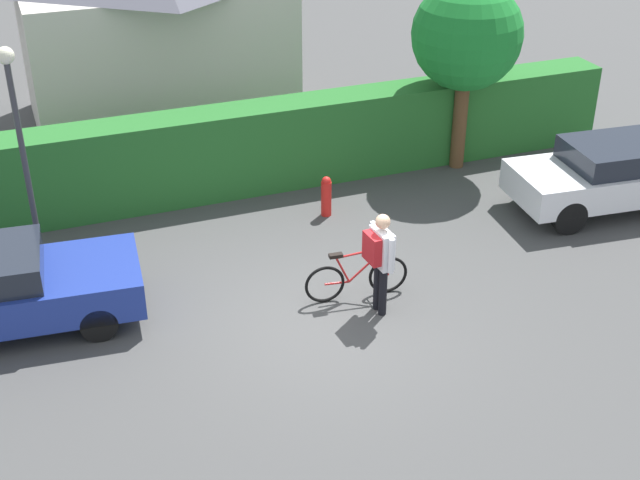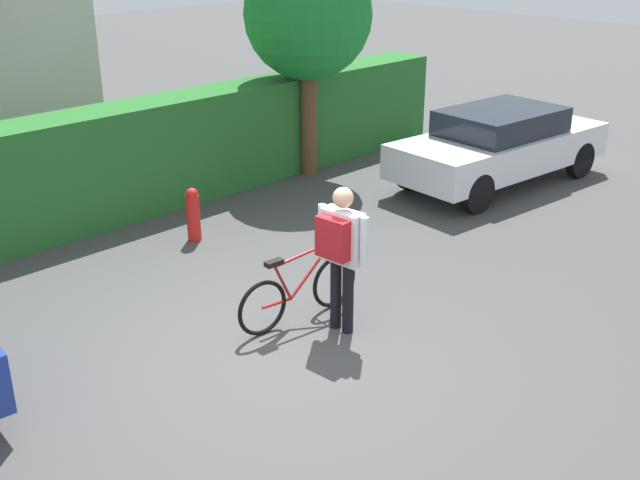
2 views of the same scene
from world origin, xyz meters
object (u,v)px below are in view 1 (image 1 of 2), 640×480
at_px(tree_kerbside, 467,36).
at_px(bicycle, 357,277).
at_px(person_rider, 380,254).
at_px(parked_car_far, 620,173).
at_px(street_lamp, 19,128).
at_px(fire_hydrant, 326,196).

bearing_deg(tree_kerbside, bicycle, -135.22).
bearing_deg(bicycle, person_rider, -73.70).
distance_m(parked_car_far, street_lamp, 11.02).
bearing_deg(parked_car_far, bicycle, -168.67).
bearing_deg(street_lamp, person_rider, -35.31).
distance_m(person_rider, street_lamp, 6.14).
distance_m(bicycle, street_lamp, 5.96).
height_order(person_rider, tree_kerbside, tree_kerbside).
height_order(parked_car_far, fire_hydrant, parked_car_far).
bearing_deg(street_lamp, fire_hydrant, -0.54).
height_order(bicycle, fire_hydrant, bicycle).
xyz_separation_m(bicycle, tree_kerbside, (4.04, 4.01, 2.47)).
bearing_deg(tree_kerbside, fire_hydrant, -161.93).
bearing_deg(parked_car_far, person_rider, -163.69).
xyz_separation_m(bicycle, person_rider, (0.15, -0.51, 0.69)).
relative_size(bicycle, fire_hydrant, 2.15).
height_order(bicycle, tree_kerbside, tree_kerbside).
xyz_separation_m(parked_car_far, person_rider, (-5.87, -1.72, 0.34)).
distance_m(bicycle, fire_hydrant, 2.94).
distance_m(tree_kerbside, fire_hydrant, 4.37).
relative_size(person_rider, street_lamp, 0.45).
xyz_separation_m(parked_car_far, street_lamp, (-10.73, 1.73, 1.81)).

